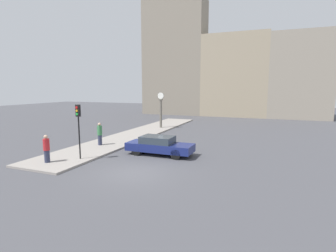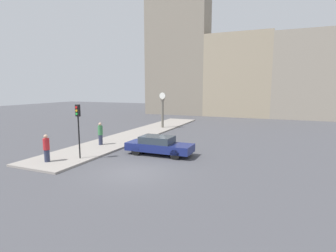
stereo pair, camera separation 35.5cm
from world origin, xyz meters
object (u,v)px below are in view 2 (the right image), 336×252
traffic_light_near (78,120)px  pedestrian_green_hoodie (100,134)px  sedan_car (159,145)px  street_clock (162,110)px  pedestrian_red_top (46,148)px

traffic_light_near → pedestrian_green_hoodie: traffic_light_near is taller
sedan_car → street_clock: 12.23m
traffic_light_near → street_clock: (-0.53, 14.48, -0.48)m
street_clock → traffic_light_near: bearing=-87.9°
pedestrian_red_top → pedestrian_green_hoodie: pedestrian_green_hoodie is taller
traffic_light_near → street_clock: size_ratio=0.86×
sedan_car → traffic_light_near: traffic_light_near is taller
traffic_light_near → pedestrian_red_top: traffic_light_near is taller
pedestrian_red_top → sedan_car: bearing=40.7°
street_clock → pedestrian_green_hoodie: 10.63m
sedan_car → traffic_light_near: size_ratio=1.34×
street_clock → pedestrian_green_hoodie: size_ratio=2.25×
street_clock → pedestrian_red_top: bearing=-92.8°
pedestrian_red_top → street_clock: bearing=87.2°
sedan_car → pedestrian_green_hoodie: (-5.49, 0.66, 0.35)m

